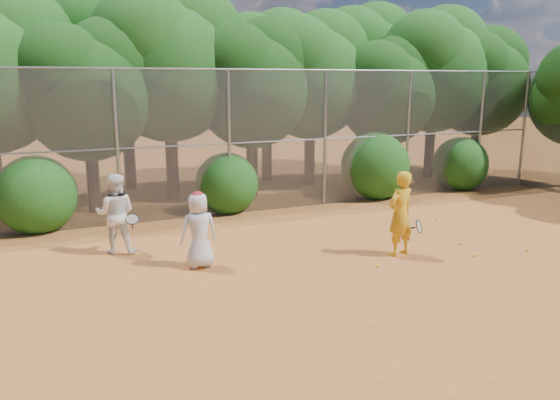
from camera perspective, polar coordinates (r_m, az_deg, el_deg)
name	(u,v)px	position (r m, az deg, el deg)	size (l,w,h in m)	color
ground	(379,277)	(10.80, 10.33, -7.87)	(80.00, 80.00, 0.00)	#A75C25
fence_back	(259,140)	(15.51, -2.22, 6.27)	(20.05, 0.09, 4.03)	gray
tree_2	(88,85)	(16.25, -19.43, 11.28)	(3.99, 3.47, 5.47)	black
tree_3	(169,57)	(17.63, -11.50, 14.40)	(4.89, 4.26, 6.70)	black
tree_4	(252,79)	(17.75, -2.91, 12.55)	(4.19, 3.64, 5.73)	black
tree_5	(311,70)	(19.51, 3.30, 13.38)	(4.51, 3.92, 6.17)	black
tree_6	(387,87)	(19.91, 11.16, 11.48)	(3.86, 3.36, 5.29)	black
tree_7	(435,65)	(21.91, 15.89, 13.44)	(4.77, 4.14, 6.53)	black
tree_8	(481,77)	(22.99, 20.24, 11.93)	(4.25, 3.70, 5.82)	black
tree_10	(125,52)	(19.63, -15.89, 14.63)	(5.15, 4.48, 7.06)	black
tree_11	(267,68)	(20.55, -1.33, 13.67)	(4.64, 4.03, 6.35)	black
tree_12	(364,60)	(23.17, 8.76, 14.25)	(5.02, 4.37, 6.88)	black
bush_0	(36,191)	(14.91, -24.18, 0.84)	(2.00, 2.00, 2.00)	#164C13
bush_1	(227,181)	(15.66, -5.59, 2.02)	(1.80, 1.80, 1.80)	#164C13
bush_2	(375,163)	(17.80, 9.91, 3.79)	(2.20, 2.20, 2.20)	#164C13
bush_3	(460,162)	(19.95, 18.33, 3.83)	(1.90, 1.90, 1.90)	#164C13
player_yellow	(400,214)	(11.92, 12.47, -1.42)	(0.89, 0.63, 1.84)	gold
player_teen	(199,230)	(11.05, -8.48, -3.10)	(0.77, 0.52, 1.57)	silver
player_white	(116,214)	(12.34, -16.80, -1.39)	(1.02, 0.90, 1.76)	white
ball_0	(461,243)	(13.28, 18.41, -4.30)	(0.07, 0.07, 0.07)	yellow
ball_1	(406,230)	(14.04, 13.01, -3.09)	(0.07, 0.07, 0.07)	yellow
ball_2	(475,255)	(12.48, 19.67, -5.46)	(0.07, 0.07, 0.07)	yellow
ball_3	(527,250)	(13.28, 24.42, -4.79)	(0.07, 0.07, 0.07)	yellow
ball_4	(378,266)	(11.29, 10.17, -6.78)	(0.07, 0.07, 0.07)	yellow
ball_5	(436,220)	(15.29, 15.96, -1.99)	(0.07, 0.07, 0.07)	yellow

